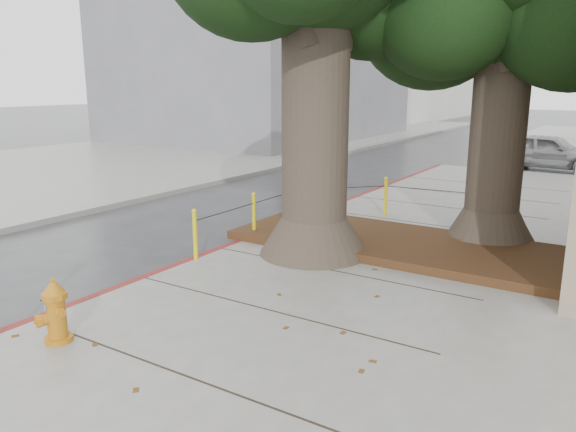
% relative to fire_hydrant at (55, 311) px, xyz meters
% --- Properties ---
extents(ground, '(140.00, 140.00, 0.00)m').
position_rel_fire_hydrant_xyz_m(ground, '(1.11, 2.22, -0.55)').
color(ground, '#28282B').
rests_on(ground, ground).
extents(sidewalk_opposite, '(14.00, 60.00, 0.15)m').
position_rel_fire_hydrant_xyz_m(sidewalk_opposite, '(-12.89, 12.22, -0.48)').
color(sidewalk_opposite, slate).
rests_on(sidewalk_opposite, ground).
extents(curb_red, '(0.14, 26.00, 0.16)m').
position_rel_fire_hydrant_xyz_m(curb_red, '(-0.89, 4.72, -0.48)').
color(curb_red, maroon).
rests_on(curb_red, ground).
extents(planter_bed, '(6.40, 2.60, 0.16)m').
position_rel_fire_hydrant_xyz_m(planter_bed, '(2.01, 6.12, -0.32)').
color(planter_bed, black).
rests_on(planter_bed, sidewalk_main).
extents(building_far_grey, '(12.00, 16.00, 12.00)m').
position_rel_fire_hydrant_xyz_m(building_far_grey, '(-13.89, 24.22, 5.45)').
color(building_far_grey, slate).
rests_on(building_far_grey, ground).
extents(building_far_white, '(12.00, 18.00, 15.00)m').
position_rel_fire_hydrant_xyz_m(building_far_white, '(-15.89, 47.22, 6.95)').
color(building_far_white, silver).
rests_on(building_far_white, ground).
extents(bollard_ring, '(3.79, 5.39, 0.95)m').
position_rel_fire_hydrant_xyz_m(bollard_ring, '(0.24, 6.60, 0.11)').
color(bollard_ring, '#D8C90C').
rests_on(bollard_ring, sidewalk_main).
extents(fire_hydrant, '(0.44, 0.44, 0.82)m').
position_rel_fire_hydrant_xyz_m(fire_hydrant, '(0.00, 0.00, 0.00)').
color(fire_hydrant, '#C67714').
rests_on(fire_hydrant, sidewalk_main).
extents(car_silver, '(4.16, 1.96, 1.37)m').
position_rel_fire_hydrant_xyz_m(car_silver, '(2.69, 19.72, 0.14)').
color(car_silver, '#949599').
rests_on(car_silver, ground).
extents(car_dark, '(1.87, 4.36, 1.25)m').
position_rel_fire_hydrant_xyz_m(car_dark, '(-11.56, 21.46, 0.08)').
color(car_dark, black).
rests_on(car_dark, ground).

